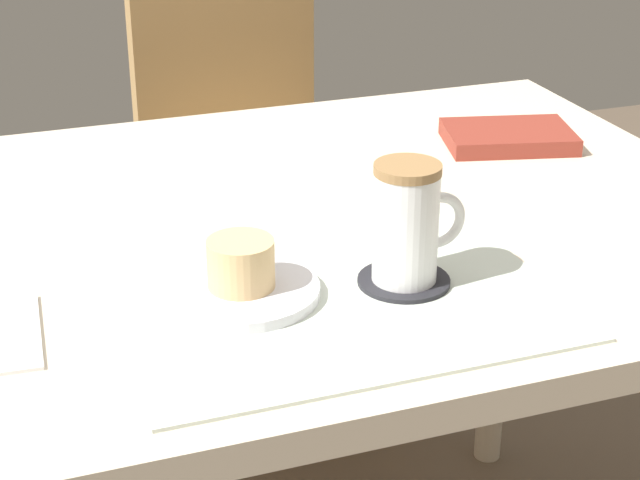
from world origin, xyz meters
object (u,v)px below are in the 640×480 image
Objects in this scene: pastry at (241,264)px; small_book at (508,137)px; dining_table at (294,275)px; pastry_plate at (242,291)px; coffee_mug at (408,223)px; wooden_chair at (251,163)px.

pastry reaches higher than small_book.
dining_table is at bearing -144.89° from small_book.
dining_table is 0.41m from small_book.
pastry is 0.59m from small_book.
pastry_plate is 0.19m from coffee_mug.
pastry is at bearing 90.00° from pastry_plate.
wooden_chair is 5.69× the size of pastry_plate.
coffee_mug is at bearing -75.56° from dining_table.
small_book is (0.38, 0.14, 0.09)m from dining_table.
wooden_chair reaches higher than pastry.
wooden_chair is 0.71m from small_book.
small_book is at bearing 100.14° from wooden_chair.
coffee_mug is 0.72× the size of small_book.
small_book reaches higher than dining_table.
dining_table is at bearing 104.44° from coffee_mug.
coffee_mug is (-0.11, -1.00, 0.30)m from wooden_chair.
pastry_plate is (-0.12, -0.19, 0.09)m from dining_table.
coffee_mug is (0.06, -0.22, 0.15)m from dining_table.
coffee_mug reaches higher than pastry_plate.
wooden_chair is at bearing 77.89° from dining_table.
wooden_chair is at bearing 83.58° from coffee_mug.
pastry reaches higher than dining_table.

